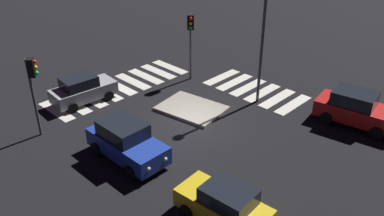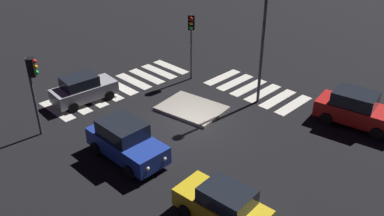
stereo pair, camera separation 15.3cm
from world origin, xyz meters
name	(u,v)px [view 1 (the left image)]	position (x,y,z in m)	size (l,w,h in m)	color
ground_plane	(192,124)	(0.00, 0.00, 0.00)	(80.00, 80.00, 0.00)	black
traffic_island	(191,108)	(1.14, -1.12, 0.09)	(4.10, 3.33, 0.18)	gray
car_blue	(126,142)	(0.00, 4.55, 0.94)	(4.40, 2.08, 1.91)	#1E389E
car_yellow	(224,205)	(-6.19, 4.53, 0.83)	(4.00, 2.06, 1.70)	gold
car_red	(356,109)	(-6.50, -6.37, 0.95)	(4.63, 2.61, 1.93)	red
car_silver	(83,89)	(6.61, 2.78, 0.84)	(2.12, 4.04, 1.71)	#9EA0A5
traffic_light_north	(33,78)	(4.94, 6.38, 3.31)	(0.54, 0.53, 4.37)	#47474C
traffic_light_east	(191,31)	(4.20, -4.16, 3.43)	(0.54, 0.54, 4.53)	#47474C
street_lamp	(265,14)	(-1.04, -4.72, 5.53)	(0.56, 0.56, 8.19)	#47474C
crosswalk_near	(255,90)	(0.00, -5.90, 0.01)	(6.45, 3.20, 0.02)	silver
crosswalk_side	(119,87)	(6.77, 0.00, 0.01)	(3.20, 9.90, 0.02)	silver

